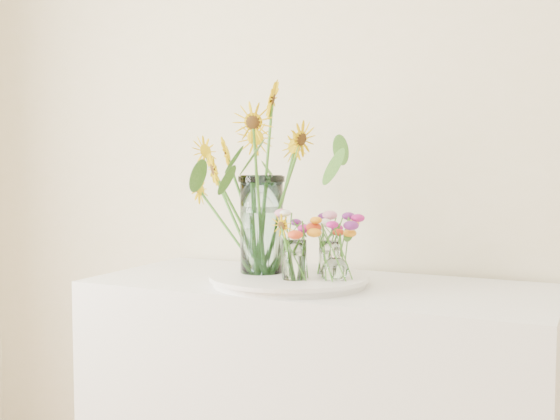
{
  "coord_description": "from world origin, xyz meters",
  "views": [
    {
      "loc": [
        0.47,
        -0.04,
        1.27
      ],
      "look_at": [
        -0.43,
        1.88,
        1.12
      ],
      "focal_mm": 45.0,
      "sensor_mm": 36.0,
      "label": 1
    }
  ],
  "objects": [
    {
      "name": "wildflower_posy_a",
      "position": [
        -0.35,
        1.8,
        1.03
      ],
      "size": [
        0.2,
        0.2,
        0.21
      ],
      "primitive_type": null,
      "color": "orange",
      "rests_on": "tray"
    },
    {
      "name": "wildflower_posy_c",
      "position": [
        -0.29,
        1.93,
        1.02
      ],
      "size": [
        0.19,
        0.19,
        0.2
      ],
      "primitive_type": null,
      "color": "orange",
      "rests_on": "tray"
    },
    {
      "name": "small_vase_b",
      "position": [
        -0.24,
        1.85,
        0.98
      ],
      "size": [
        0.09,
        0.09,
        0.11
      ],
      "primitive_type": null,
      "rotation": [
        0.0,
        0.0,
        -0.1
      ],
      "color": "white",
      "rests_on": "tray"
    },
    {
      "name": "wildflower_posy_b",
      "position": [
        -0.24,
        1.85,
        1.03
      ],
      "size": [
        0.21,
        0.21,
        0.2
      ],
      "primitive_type": null,
      "color": "orange",
      "rests_on": "tray"
    },
    {
      "name": "sunflower_bouquet",
      "position": [
        -0.49,
        1.87,
        1.21
      ],
      "size": [
        1.09,
        1.09,
        0.58
      ],
      "primitive_type": null,
      "rotation": [
        0.0,
        0.0,
        -0.38
      ],
      "color": "#E6BB04",
      "rests_on": "tray"
    },
    {
      "name": "small_vase_c",
      "position": [
        -0.29,
        1.93,
        0.98
      ],
      "size": [
        0.07,
        0.07,
        0.11
      ],
      "primitive_type": "cylinder",
      "rotation": [
        0.0,
        0.0,
        0.16
      ],
      "color": "white",
      "rests_on": "tray"
    },
    {
      "name": "small_vase_a",
      "position": [
        -0.35,
        1.8,
        0.99
      ],
      "size": [
        0.08,
        0.08,
        0.12
      ],
      "primitive_type": "cylinder",
      "rotation": [
        0.0,
        0.0,
        -0.13
      ],
      "color": "white",
      "rests_on": "tray"
    },
    {
      "name": "tray",
      "position": [
        -0.39,
        1.86,
        0.91
      ],
      "size": [
        0.46,
        0.46,
        0.02
      ],
      "primitive_type": "cylinder",
      "color": "white",
      "rests_on": "counter"
    },
    {
      "name": "mason_jar",
      "position": [
        -0.49,
        1.87,
        1.08
      ],
      "size": [
        0.17,
        0.17,
        0.3
      ],
      "primitive_type": "cylinder",
      "rotation": [
        0.0,
        0.0,
        -0.38
      ],
      "color": "silver",
      "rests_on": "tray"
    }
  ]
}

